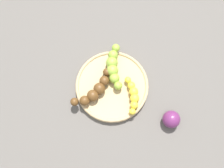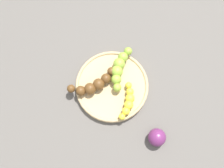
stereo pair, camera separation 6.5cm
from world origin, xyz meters
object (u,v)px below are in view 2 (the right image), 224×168
object	(u,v)px
fruit_bowl	(112,86)
banana_overripe	(93,84)
banana_green	(119,68)
plum_purple	(157,137)
banana_yellow	(128,101)

from	to	relation	value
fruit_bowl	banana_overripe	size ratio (longest dim) A/B	1.46
banana_green	plum_purple	bearing A→B (deg)	134.03
banana_green	plum_purple	size ratio (longest dim) A/B	2.52
fruit_bowl	banana_green	bearing A→B (deg)	53.53
banana_overripe	plum_purple	size ratio (longest dim) A/B	2.95
banana_yellow	fruit_bowl	bearing A→B (deg)	145.00
banana_overripe	banana_yellow	size ratio (longest dim) A/B	1.43
banana_overripe	banana_green	world-z (taller)	banana_green
fruit_bowl	banana_yellow	distance (m)	0.07
banana_yellow	banana_green	distance (m)	0.11
banana_yellow	banana_green	world-z (taller)	banana_green
banana_green	banana_overripe	bearing A→B (deg)	49.94
fruit_bowl	banana_green	distance (m)	0.06
plum_purple	banana_overripe	bearing A→B (deg)	127.60
banana_overripe	banana_green	size ratio (longest dim) A/B	1.17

